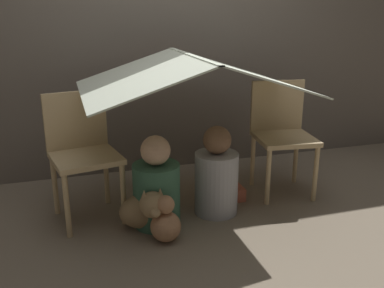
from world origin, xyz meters
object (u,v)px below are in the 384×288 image
(chair_left, at_px, (82,149))
(person_second, at_px, (216,177))
(person_front, at_px, (157,188))
(chair_right, at_px, (282,131))
(dog, at_px, (149,209))

(chair_left, height_order, person_second, chair_left)
(person_second, bearing_deg, person_front, -173.43)
(chair_right, relative_size, person_front, 1.38)
(chair_left, xyz_separation_m, chair_right, (1.53, 0.00, 0.00))
(chair_left, bearing_deg, person_second, -25.90)
(person_front, distance_m, person_second, 0.45)
(chair_right, relative_size, dog, 2.22)
(person_second, distance_m, dog, 0.54)
(chair_left, relative_size, dog, 2.22)
(person_second, xyz_separation_m, dog, (-0.51, -0.12, -0.12))
(chair_right, height_order, person_second, chair_right)
(person_front, height_order, dog, person_front)
(person_front, bearing_deg, chair_left, 147.32)
(chair_right, relative_size, person_second, 1.35)
(chair_right, distance_m, person_front, 1.14)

